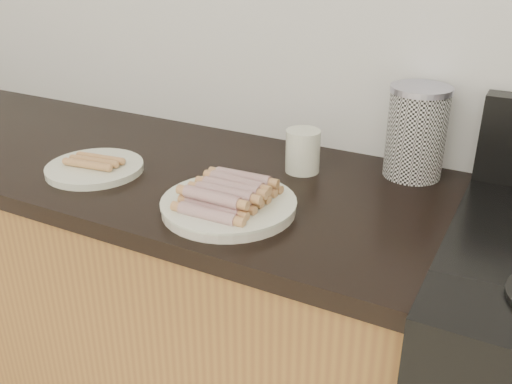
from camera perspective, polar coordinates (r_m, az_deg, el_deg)
The scene contains 8 objects.
cabinet_base at distance 1.91m, azimuth -18.20°, elevation -8.41°, with size 2.20×0.59×0.86m, color brown.
counter_slab at distance 1.71m, azimuth -20.21°, elevation 4.32°, with size 2.20×0.62×0.04m, color black.
main_plate at distance 1.19m, azimuth -2.74°, elevation -1.48°, with size 0.28×0.28×0.02m, color silver.
side_plate at distance 1.44m, azimuth -15.82°, elevation 2.31°, with size 0.23×0.23×0.02m, color white.
hotdog_pile at distance 1.18m, azimuth -2.77°, elevation -0.08°, with size 0.13×0.20×0.05m.
plain_sausages at distance 1.43m, azimuth -15.90°, elevation 2.97°, with size 0.12×0.08×0.02m.
canister at distance 1.38m, azimuth 15.74°, elevation 5.80°, with size 0.14×0.14×0.22m.
mug at distance 1.37m, azimuth 4.70°, elevation 4.11°, with size 0.08×0.08×0.10m, color white.
Camera 1 is at (0.53, 0.64, 1.44)m, focal length 40.00 mm.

